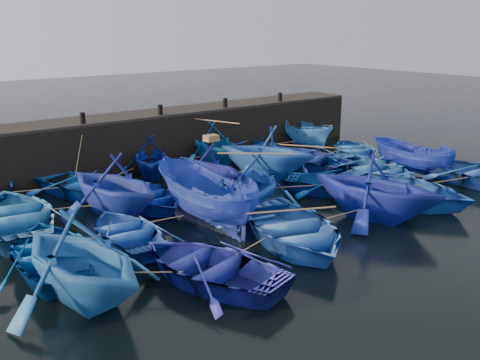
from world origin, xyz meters
TOP-DOWN VIEW (x-y plane):
  - ground at (0.00, 0.00)m, footprint 120.00×120.00m
  - quay_wall at (0.00, 10.50)m, footprint 26.00×2.50m
  - quay_top at (0.00, 10.50)m, footprint 26.00×2.50m
  - bollard_1 at (-4.00, 9.60)m, footprint 0.24×0.24m
  - bollard_2 at (0.00, 9.60)m, footprint 0.24×0.24m
  - bollard_3 at (4.00, 9.60)m, footprint 0.24×0.24m
  - bollard_4 at (8.00, 9.60)m, footprint 0.24×0.24m
  - boat_1 at (-5.04, 7.20)m, footprint 5.04×5.84m
  - boat_2 at (-1.47, 8.12)m, footprint 4.57×4.79m
  - boat_3 at (2.25, 8.17)m, footprint 4.19×4.69m
  - boat_4 at (4.83, 8.14)m, footprint 4.06×5.33m
  - boat_5 at (8.63, 7.91)m, footprint 2.31×4.47m
  - boat_6 at (-8.54, 4.93)m, footprint 4.75×6.07m
  - boat_7 at (-5.13, 4.32)m, footprint 4.90×5.39m
  - boat_8 at (-3.77, 4.31)m, footprint 3.18×4.42m
  - boat_9 at (-0.89, 4.41)m, footprint 4.55×4.98m
  - boat_10 at (2.89, 4.86)m, footprint 5.70×5.97m
  - boat_11 at (5.56, 4.74)m, footprint 3.85×5.28m
  - boat_12 at (9.00, 4.73)m, footprint 5.05×5.39m
  - boat_13 at (-8.58, 1.25)m, footprint 4.23×5.34m
  - boat_14 at (-6.04, 1.47)m, footprint 3.28×4.36m
  - boat_15 at (-3.05, 1.32)m, footprint 2.04×5.33m
  - boat_16 at (-0.24, 1.89)m, footprint 5.06×5.19m
  - boat_17 at (3.52, 0.89)m, footprint 5.43×5.69m
  - boat_18 at (6.39, 1.41)m, footprint 4.51×5.75m
  - boat_19 at (8.64, 0.86)m, footprint 2.10×4.31m
  - boat_20 at (-8.69, -1.31)m, footprint 4.88×5.41m
  - boat_21 at (-5.44, -2.40)m, footprint 4.59×5.52m
  - boat_22 at (-1.85, -1.87)m, footprint 5.49×6.49m
  - boat_23 at (2.22, -2.03)m, footprint 5.38×5.84m
  - boat_24 at (4.59, -1.49)m, footprint 4.81×6.21m
  - wooden_crate at (-0.59, 4.41)m, footprint 0.56×0.44m
  - mooring_ropes at (0.12, 4.82)m, footprint 17.74×11.94m
  - loose_oars at (1.43, 3.23)m, footprint 9.66×12.12m

SIDE VIEW (x-z plane):
  - ground at x=0.00m, z-range 0.00..0.00m
  - boat_14 at x=-6.04m, z-range 0.00..0.86m
  - boat_12 at x=9.00m, z-range 0.00..0.91m
  - boat_8 at x=-3.77m, z-range 0.00..0.91m
  - boat_17 at x=3.52m, z-range 0.00..0.96m
  - boat_21 at x=-5.44m, z-range 0.00..0.99m
  - boat_13 at x=-8.58m, z-range 0.00..1.00m
  - boat_1 at x=-5.04m, z-range 0.00..1.02m
  - boat_4 at x=4.83m, z-range 0.00..1.04m
  - boat_11 at x=5.56m, z-range 0.00..1.07m
  - boat_18 at x=6.39m, z-range 0.00..1.09m
  - boat_22 at x=-1.85m, z-range 0.00..1.15m
  - boat_6 at x=-8.54m, z-range 0.00..1.15m
  - boat_24 at x=4.59m, z-range 0.00..1.19m
  - boat_19 at x=8.64m, z-range 0.00..1.60m
  - boat_5 at x=8.63m, z-range 0.00..1.65m
  - mooring_ropes at x=0.12m, z-range -0.19..1.91m
  - boat_2 at x=-1.47m, z-range 0.00..1.96m
  - boat_15 at x=-3.05m, z-range 0.00..2.06m
  - boat_16 at x=-0.24m, z-range 0.00..2.08m
  - boat_9 at x=-0.89m, z-range 0.00..2.23m
  - boat_3 at x=2.25m, z-range 0.00..2.23m
  - boat_7 at x=-5.13m, z-range 0.00..2.44m
  - boat_10 at x=2.89m, z-range 0.00..2.45m
  - quay_wall at x=0.00m, z-range 0.00..2.50m
  - boat_20 at x=-8.69m, z-range 0.00..2.51m
  - boat_23 at x=2.22m, z-range 0.00..2.56m
  - loose_oars at x=1.43m, z-range 1.05..2.27m
  - wooden_crate at x=-0.59m, z-range 2.23..2.49m
  - quay_top at x=0.00m, z-range 2.50..2.62m
  - bollard_1 at x=-4.00m, z-range 2.62..3.12m
  - bollard_2 at x=0.00m, z-range 2.62..3.12m
  - bollard_3 at x=4.00m, z-range 2.62..3.12m
  - bollard_4 at x=8.00m, z-range 2.62..3.12m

